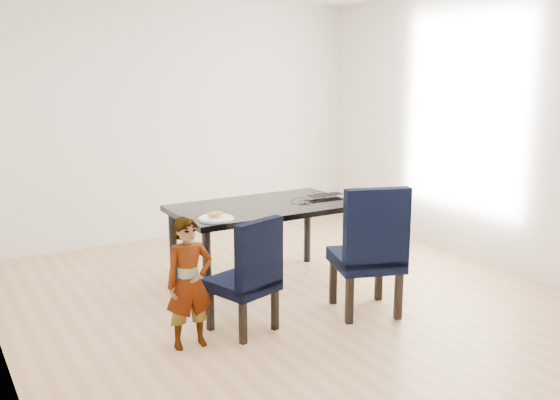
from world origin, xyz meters
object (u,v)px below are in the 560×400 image
chair_left (242,274)px  laptop (322,195)px  dining_table (263,245)px  plate (216,219)px  child (189,283)px  chair_right (366,248)px

chair_left → laptop: chair_left is taller
dining_table → chair_left: (-0.62, -0.79, 0.07)m
dining_table → chair_left: chair_left is taller
plate → dining_table: bearing=25.6°
child → dining_table: bearing=42.0°
chair_right → dining_table: bearing=131.0°
chair_left → plate: 0.60m
dining_table → child: bearing=-141.4°
plate → laptop: 1.29m
chair_left → chair_right: (1.03, -0.18, 0.09)m
dining_table → child: 1.37m
chair_right → laptop: (0.26, 1.00, 0.23)m
dining_table → plate: 0.76m
dining_table → plate: plate is taller
plate → child: bearing=-130.1°
chair_left → chair_right: 1.05m
child → plate: child is taller
child → chair_left: bearing=10.7°
dining_table → chair_left: 1.01m
chair_right → child: (-1.47, 0.12, -0.06)m
chair_right → plate: 1.23m
dining_table → child: size_ratio=1.69×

